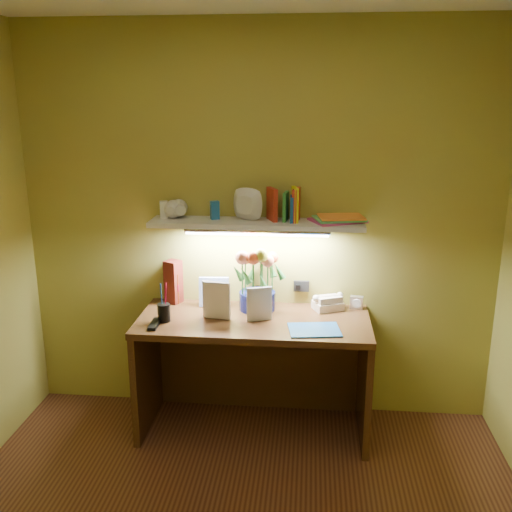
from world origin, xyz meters
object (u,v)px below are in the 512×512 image
Objects in this scene: flower_bouquet at (257,279)px; desk at (254,375)px; whisky_bottle at (174,284)px; desk_clock at (356,302)px; telephone at (328,302)px.

desk is at bearing -92.26° from flower_bouquet.
flower_bouquet is (0.01, 0.16, 0.57)m from desk.
desk is 5.54× the size of whisky_bottle.
desk_clock is at bearing 0.00° from whisky_bottle.
whisky_bottle is at bearing -169.43° from desk_clock.
flower_bouquet reaches higher than telephone.
flower_bouquet reaches higher than desk_clock.
whisky_bottle reaches higher than desk_clock.
flower_bouquet reaches higher than desk.
desk is 0.60m from flower_bouquet.
desk is at bearing -148.87° from desk_clock.
whisky_bottle is at bearing 172.57° from flower_bouquet.
desk_clock is (0.18, 0.03, -0.01)m from telephone.
desk is 0.77m from whisky_bottle.
telephone reaches higher than desk.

